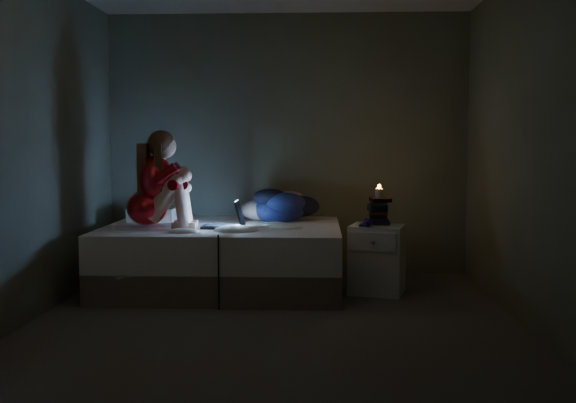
# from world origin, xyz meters

# --- Properties ---
(floor) EXTENTS (3.60, 3.80, 0.02)m
(floor) POSITION_xyz_m (0.00, 0.00, -0.01)
(floor) COLOR #494039
(floor) RESTS_ON ground
(wall_back) EXTENTS (3.60, 0.02, 2.60)m
(wall_back) POSITION_xyz_m (0.00, 1.91, 1.30)
(wall_back) COLOR #494D3B
(wall_back) RESTS_ON ground
(wall_front) EXTENTS (3.60, 0.02, 2.60)m
(wall_front) POSITION_xyz_m (0.00, -1.91, 1.30)
(wall_front) COLOR #494D3B
(wall_front) RESTS_ON ground
(wall_left) EXTENTS (0.02, 3.80, 2.60)m
(wall_left) POSITION_xyz_m (-1.81, 0.00, 1.30)
(wall_left) COLOR #494D3B
(wall_left) RESTS_ON ground
(wall_right) EXTENTS (0.02, 3.80, 2.60)m
(wall_right) POSITION_xyz_m (1.81, 0.00, 1.30)
(wall_right) COLOR #494D3B
(wall_right) RESTS_ON ground
(bed) EXTENTS (2.09, 1.56, 0.57)m
(bed) POSITION_xyz_m (-0.54, 1.10, 0.29)
(bed) COLOR beige
(bed) RESTS_ON ground
(pillow) EXTENTS (0.43, 0.31, 0.13)m
(pillow) POSITION_xyz_m (-1.26, 1.42, 0.64)
(pillow) COLOR white
(pillow) RESTS_ON bed
(woman) EXTENTS (0.55, 0.39, 0.85)m
(woman) POSITION_xyz_m (-1.16, 0.84, 1.00)
(woman) COLOR maroon
(woman) RESTS_ON bed
(laptop) EXTENTS (0.36, 0.25, 0.25)m
(laptop) POSITION_xyz_m (-0.52, 0.89, 0.70)
(laptop) COLOR black
(laptop) RESTS_ON bed
(clothes_pile) EXTENTS (0.62, 0.54, 0.32)m
(clothes_pile) POSITION_xyz_m (-0.06, 1.47, 0.73)
(clothes_pile) COLOR #0B1D3E
(clothes_pile) RESTS_ON bed
(nightstand) EXTENTS (0.54, 0.50, 0.60)m
(nightstand) POSITION_xyz_m (0.83, 0.96, 0.30)
(nightstand) COLOR silver
(nightstand) RESTS_ON ground
(book_stack) EXTENTS (0.19, 0.25, 0.23)m
(book_stack) POSITION_xyz_m (0.85, 1.05, 0.71)
(book_stack) COLOR black
(book_stack) RESTS_ON nightstand
(candle) EXTENTS (0.07, 0.07, 0.08)m
(candle) POSITION_xyz_m (0.85, 1.05, 0.87)
(candle) COLOR beige
(candle) RESTS_ON book_stack
(phone) EXTENTS (0.08, 0.15, 0.01)m
(phone) POSITION_xyz_m (0.73, 0.88, 0.61)
(phone) COLOR black
(phone) RESTS_ON nightstand
(blue_orb) EXTENTS (0.08, 0.08, 0.08)m
(blue_orb) POSITION_xyz_m (0.78, 0.80, 0.64)
(blue_orb) COLOR #1D0F5E
(blue_orb) RESTS_ON nightstand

